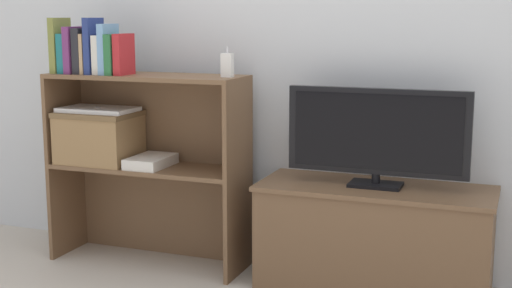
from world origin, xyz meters
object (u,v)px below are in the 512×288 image
object	(u,v)px
book_skyblue	(108,49)
book_teal	(68,53)
book_forest	(116,54)
tv_stand	(374,238)
book_charcoal	(83,51)
book_navy	(94,46)
baby_monitor	(227,65)
laptop	(98,109)
book_olive	(60,45)
book_ivory	(102,55)
storage_basket_left	(99,135)
book_plum	(75,50)
tv	(377,134)
book_tan	(89,54)
magazine_stack	(151,161)
book_crimson	(124,54)

from	to	relation	value
book_skyblue	book_teal	bearing A→B (deg)	180.00
book_skyblue	book_forest	world-z (taller)	book_skyblue
tv_stand	book_charcoal	xyz separation A→B (m)	(-1.38, -0.09, 0.78)
book_navy	baby_monitor	distance (m)	0.66
book_teal	laptop	distance (m)	0.30
baby_monitor	book_olive	bearing A→B (deg)	-176.25
book_teal	laptop	bearing A→B (deg)	16.87
book_ivory	laptop	size ratio (longest dim) A/B	0.51
book_charcoal	storage_basket_left	xyz separation A→B (m)	(0.05, 0.04, -0.40)
book_plum	laptop	bearing A→B (deg)	24.02
book_olive	book_teal	world-z (taller)	book_olive
tv	book_forest	bearing A→B (deg)	-175.63
book_charcoal	book_skyblue	bearing A→B (deg)	0.00
book_tan	magazine_stack	size ratio (longest dim) A/B	0.74
tv_stand	book_tan	world-z (taller)	book_tan
book_tan	laptop	size ratio (longest dim) A/B	0.52
book_olive	storage_basket_left	world-z (taller)	book_olive
book_forest	book_ivory	bearing A→B (deg)	-180.00
book_tan	book_skyblue	size ratio (longest dim) A/B	0.80
book_plum	book_forest	xyz separation A→B (m)	(0.22, 0.00, -0.02)
book_ivory	magazine_stack	xyz separation A→B (m)	(0.22, 0.04, -0.49)
book_crimson	magazine_stack	xyz separation A→B (m)	(0.11, 0.04, -0.50)
book_charcoal	storage_basket_left	world-z (taller)	book_charcoal
book_plum	laptop	xyz separation A→B (m)	(0.09, 0.04, -0.28)
book_charcoal	book_navy	xyz separation A→B (m)	(0.06, 0.00, 0.02)
storage_basket_left	book_plum	bearing A→B (deg)	-155.98
storage_basket_left	magazine_stack	xyz separation A→B (m)	(0.28, -0.00, -0.11)
book_olive	book_skyblue	size ratio (longest dim) A/B	1.12
book_charcoal	book_crimson	xyz separation A→B (m)	(0.22, 0.00, -0.01)
book_olive	book_crimson	world-z (taller)	book_olive
book_crimson	laptop	xyz separation A→B (m)	(-0.18, 0.04, -0.27)
laptop	book_ivory	bearing A→B (deg)	-35.48
book_ivory	book_teal	bearing A→B (deg)	180.00
tv_stand	book_olive	distance (m)	1.71
book_tan	storage_basket_left	xyz separation A→B (m)	(0.01, 0.04, -0.39)
book_teal	baby_monitor	world-z (taller)	book_teal
tv	book_tan	xyz separation A→B (m)	(-1.35, -0.09, 0.31)
book_navy	book_crimson	bearing A→B (deg)	0.00
book_tan	laptop	distance (m)	0.27
book_olive	book_plum	xyz separation A→B (m)	(0.08, 0.00, -0.02)
book_olive	book_charcoal	xyz separation A→B (m)	(0.13, 0.00, -0.02)
book_skyblue	laptop	size ratio (longest dim) A/B	0.65
book_crimson	magazine_stack	world-z (taller)	book_crimson
book_crimson	magazine_stack	bearing A→B (deg)	18.33
book_ivory	magazine_stack	bearing A→B (deg)	8.86
book_navy	book_forest	world-z (taller)	book_navy
book_teal	book_tan	xyz separation A→B (m)	(0.12, 0.00, 0.00)
book_teal	book_skyblue	world-z (taller)	book_skyblue
book_tan	book_skyblue	world-z (taller)	book_skyblue
tv	book_tan	distance (m)	1.39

